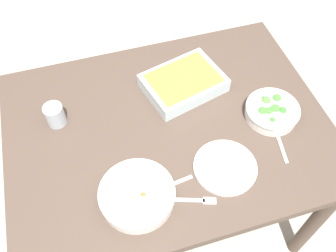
{
  "coord_description": "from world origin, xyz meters",
  "views": [
    {
      "loc": [
        0.24,
        0.78,
        1.87
      ],
      "look_at": [
        0.0,
        0.0,
        0.74
      ],
      "focal_mm": 39.75,
      "sensor_mm": 36.0,
      "label": 1
    }
  ],
  "objects": [
    {
      "name": "ground_plane",
      "position": [
        0.0,
        0.0,
        0.0
      ],
      "size": [
        6.0,
        6.0,
        0.0
      ],
      "primitive_type": "plane",
      "color": "#B2A899"
    },
    {
      "name": "dining_table",
      "position": [
        0.0,
        0.0,
        0.65
      ],
      "size": [
        1.2,
        0.9,
        0.74
      ],
      "color": "#4C3D33",
      "rests_on": "ground_plane"
    },
    {
      "name": "stew_bowl",
      "position": [
        0.18,
        0.25,
        0.77
      ],
      "size": [
        0.25,
        0.25,
        0.06
      ],
      "color": "white",
      "rests_on": "dining_table"
    },
    {
      "name": "broccoli_bowl",
      "position": [
        -0.39,
        0.07,
        0.77
      ],
      "size": [
        0.2,
        0.2,
        0.07
      ],
      "color": "white",
      "rests_on": "dining_table"
    },
    {
      "name": "baking_dish",
      "position": [
        -0.11,
        -0.16,
        0.77
      ],
      "size": [
        0.35,
        0.29,
        0.06
      ],
      "color": "silver",
      "rests_on": "dining_table"
    },
    {
      "name": "drink_cup",
      "position": [
        0.39,
        -0.14,
        0.78
      ],
      "size": [
        0.07,
        0.07,
        0.08
      ],
      "color": "#B2BCC6",
      "rests_on": "dining_table"
    },
    {
      "name": "side_plate",
      "position": [
        -0.14,
        0.23,
        0.75
      ],
      "size": [
        0.22,
        0.22,
        0.01
      ],
      "primitive_type": "cylinder",
      "color": "silver",
      "rests_on": "dining_table"
    },
    {
      "name": "spoon_by_stew",
      "position": [
        0.1,
        0.24,
        0.74
      ],
      "size": [
        0.18,
        0.04,
        0.01
      ],
      "color": "silver",
      "rests_on": "dining_table"
    },
    {
      "name": "spoon_by_broccoli",
      "position": [
        -0.37,
        0.16,
        0.74
      ],
      "size": [
        0.05,
        0.18,
        0.01
      ],
      "color": "silver",
      "rests_on": "dining_table"
    },
    {
      "name": "fork_on_table",
      "position": [
        0.01,
        0.31,
        0.74
      ],
      "size": [
        0.17,
        0.07,
        0.01
      ],
      "color": "silver",
      "rests_on": "dining_table"
    }
  ]
}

